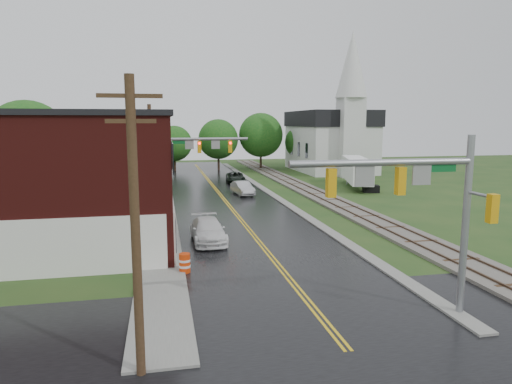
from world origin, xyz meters
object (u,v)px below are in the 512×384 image
object	(u,v)px
tree_left_c	(89,151)
construction_barrel	(185,263)
tree_left_b	(30,144)
brick_building	(50,183)
utility_pole_a	(135,224)
pickup_white	(208,231)
church	(332,134)
semi_trailer	(357,170)
sedan_silver	(242,188)
utility_pole_c	(155,146)
traffic_signal_near	(418,194)
traffic_signal_far	(191,153)
utility_pole_b	(151,161)
suv_dark	(235,178)
tree_left_e	(138,145)

from	to	relation	value
tree_left_c	construction_barrel	size ratio (longest dim) A/B	7.52
tree_left_b	brick_building	bearing A→B (deg)	-72.39
utility_pole_a	tree_left_c	bearing A→B (deg)	100.02
pickup_white	tree_left_c	bearing A→B (deg)	112.35
brick_building	church	size ratio (longest dim) A/B	0.71
semi_trailer	sedan_silver	bearing A→B (deg)	-168.68
sedan_silver	construction_barrel	bearing A→B (deg)	-114.27
church	construction_barrel	size ratio (longest dim) A/B	19.66
brick_building	utility_pole_c	world-z (taller)	utility_pole_c
traffic_signal_near	tree_left_c	distance (m)	41.67
brick_building	traffic_signal_far	world-z (taller)	brick_building
church	sedan_silver	xyz separation A→B (m)	(-17.69, -19.98, -5.12)
utility_pole_b	sedan_silver	distance (m)	15.40
traffic_signal_near	construction_barrel	bearing A→B (deg)	138.88
suv_dark	utility_pole_c	bearing A→B (deg)	-177.05
tree_left_e	church	bearing A→B (deg)	15.20
church	suv_dark	size ratio (longest dim) A/B	4.10
church	utility_pole_b	xyz separation A→B (m)	(-26.80, -31.74, -1.11)
utility_pole_c	pickup_white	world-z (taller)	utility_pole_c
church	traffic_signal_near	xyz separation A→B (m)	(-16.53, -51.74, -0.87)
brick_building	semi_trailer	bearing A→B (deg)	36.68
utility_pole_a	utility_pole_b	bearing A→B (deg)	90.00
tree_left_b	pickup_white	bearing A→B (deg)	-48.55
utility_pole_b	sedan_silver	world-z (taller)	utility_pole_b
utility_pole_a	utility_pole_b	size ratio (longest dim) A/B	1.00
traffic_signal_near	semi_trailer	distance (m)	37.09
traffic_signal_near	tree_left_c	size ratio (longest dim) A/B	0.96
tree_left_b	pickup_white	size ratio (longest dim) A/B	1.91
pickup_white	utility_pole_a	bearing A→B (deg)	-104.30
traffic_signal_far	suv_dark	distance (m)	18.40
brick_building	traffic_signal_near	distance (m)	20.60
sedan_silver	utility_pole_b	bearing A→B (deg)	-135.34
church	traffic_signal_far	size ratio (longest dim) A/B	2.72
traffic_signal_far	pickup_white	world-z (taller)	traffic_signal_far
sedan_silver	pickup_white	xyz separation A→B (m)	(-5.51, -18.44, 0.02)
utility_pole_c	semi_trailer	bearing A→B (deg)	-17.62
traffic_signal_far	suv_dark	world-z (taller)	traffic_signal_far
traffic_signal_near	pickup_white	distance (m)	15.48
traffic_signal_near	utility_pole_b	distance (m)	22.49
traffic_signal_far	utility_pole_c	bearing A→B (deg)	101.09
utility_pole_c	tree_left_b	world-z (taller)	tree_left_b
tree_left_e	semi_trailer	world-z (taller)	tree_left_e
traffic_signal_far	suv_dark	xyz separation A→B (m)	(6.60, 16.63, -4.29)
traffic_signal_near	utility_pole_a	size ratio (longest dim) A/B	0.82
suv_dark	utility_pole_a	bearing A→B (deg)	-97.72
traffic_signal_far	pickup_white	bearing A→B (deg)	-88.68
semi_trailer	pickup_white	bearing A→B (deg)	-132.81
utility_pole_a	tree_left_c	world-z (taller)	utility_pole_a
utility_pole_a	utility_pole_b	xyz separation A→B (m)	(0.00, 22.00, 0.00)
brick_building	construction_barrel	world-z (taller)	brick_building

